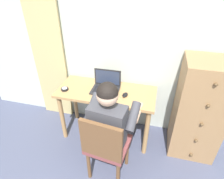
{
  "coord_description": "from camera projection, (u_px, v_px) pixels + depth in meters",
  "views": [
    {
      "loc": [
        0.25,
        -0.04,
        2.05
      ],
      "look_at": [
        -0.21,
        1.76,
        0.83
      ],
      "focal_mm": 30.52,
      "sensor_mm": 36.0,
      "label": 1
    }
  ],
  "objects": [
    {
      "name": "wall_back",
      "position": [
        138.0,
        44.0,
        2.31
      ],
      "size": [
        4.8,
        0.05,
        2.5
      ],
      "primitive_type": "cube",
      "color": "silver",
      "rests_on": "ground_plane"
    },
    {
      "name": "curtain_panel",
      "position": [
        47.0,
        48.0,
        2.58
      ],
      "size": [
        0.48,
        0.03,
        2.23
      ],
      "primitive_type": "cube",
      "color": "#CCB77A",
      "rests_on": "ground_plane"
    },
    {
      "name": "desk",
      "position": [
        106.0,
        99.0,
        2.44
      ],
      "size": [
        1.23,
        0.53,
        0.73
      ],
      "color": "tan",
      "rests_on": "ground_plane"
    },
    {
      "name": "dresser",
      "position": [
        199.0,
        110.0,
        2.23
      ],
      "size": [
        0.53,
        0.51,
        1.25
      ],
      "color": "#9E754C",
      "rests_on": "ground_plane"
    },
    {
      "name": "chair",
      "position": [
        106.0,
        145.0,
        1.95
      ],
      "size": [
        0.46,
        0.45,
        0.89
      ],
      "color": "brown",
      "rests_on": "ground_plane"
    },
    {
      "name": "person_seated",
      "position": [
        112.0,
        121.0,
        1.99
      ],
      "size": [
        0.57,
        0.61,
        1.21
      ],
      "color": "#4C4C4C",
      "rests_on": "ground_plane"
    },
    {
      "name": "laptop",
      "position": [
        106.0,
        86.0,
        2.38
      ],
      "size": [
        0.34,
        0.25,
        0.24
      ],
      "color": "#232326",
      "rests_on": "desk"
    },
    {
      "name": "computer_mouse",
      "position": [
        125.0,
        95.0,
        2.28
      ],
      "size": [
        0.08,
        0.11,
        0.03
      ],
      "primitive_type": "ellipsoid",
      "rotation": [
        0.0,
        0.0,
        -0.19
      ],
      "color": "black",
      "rests_on": "desk"
    },
    {
      "name": "desk_clock",
      "position": [
        65.0,
        89.0,
        2.39
      ],
      "size": [
        0.09,
        0.09,
        0.03
      ],
      "color": "black",
      "rests_on": "desk"
    }
  ]
}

